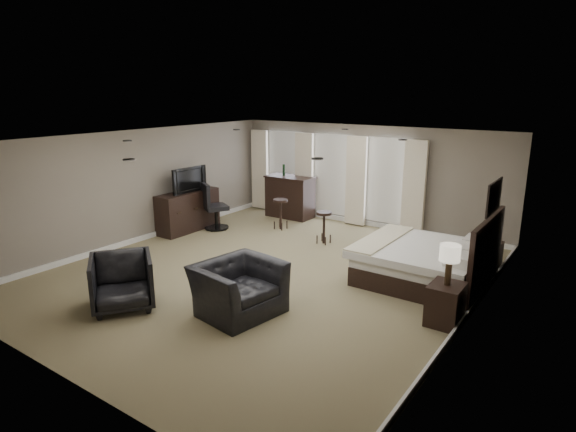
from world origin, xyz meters
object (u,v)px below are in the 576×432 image
Objects in this scene: lamp_far at (493,227)px; desk_chair at (216,206)px; nightstand_far at (490,255)px; bar_stool_left at (281,214)px; bed at (423,245)px; tv at (187,189)px; lamp_near at (449,265)px; dresser at (188,211)px; armchair_near at (238,280)px; nightstand_near at (445,304)px; bar_stool_right at (324,228)px; bar_counter at (290,196)px; armchair_far at (122,279)px.

lamp_far is 6.51m from desk_chair.
bar_stool_left is at bearing -178.35° from nightstand_far.
desk_chair reaches higher than bar_stool_left.
desk_chair is (-5.52, 0.37, -0.09)m from bed.
tv is at bearing -167.33° from nightstand_far.
bed is 3.48× the size of lamp_near.
desk_chair is at bearing 43.24° from dresser.
bed is 3.54m from armchair_near.
lamp_far reaches higher than nightstand_near.
lamp_near is 2.90m from lamp_far.
bed is 6.04m from tv.
nightstand_near is 6.67m from desk_chair.
bar_stool_right is at bearing 146.32° from lamp_near.
nightstand_far is 2.98m from lamp_near.
armchair_near is at bearing -151.90° from lamp_near.
lamp_near is 4.30m from bar_stool_right.
lamp_far reaches higher than tv.
bed is at bearing -121.54° from lamp_far.
lamp_far is 0.38× the size of dresser.
nightstand_near is at bearing -58.46° from bed.
lamp_far reaches higher than bar_stool_right.
bed is at bearing -121.54° from nightstand_far.
bar_stool_left is (1.86, 1.41, -0.11)m from dresser.
bar_stool_left is 0.65× the size of desk_chair.
bed is at bearing -154.21° from desk_chair.
armchair_near is 6.05m from bar_counter.
lamp_near is 0.64× the size of armchair_far.
armchair_near is 1.06× the size of desk_chair.
armchair_near is 3.94m from bar_stool_right.
lamp_far is (0.89, 1.45, 0.16)m from bed.
dresser is at bearing -142.87° from bar_stool_left.
armchair_near reaches higher than armchair_far.
armchair_far is (2.41, -3.79, -0.01)m from dresser.
desk_chair is (-0.86, -2.08, 0.02)m from bar_counter.
desk_chair is at bearing 56.52° from armchair_near.
bed is at bearing -17.38° from bar_stool_left.
armchair_near is at bearing -123.19° from bed.
bar_counter is 1.77× the size of bar_stool_right.
dresser is 4.49m from armchair_far.
armchair_far is at bearing -151.55° from lamp_near.
armchair_far is at bearing -101.35° from bar_stool_right.
armchair_near reaches higher than nightstand_near.
bed is 3.37× the size of lamp_far.
bar_stool_left is (-2.23, 4.26, -0.17)m from armchair_near.
bar_counter is at bearing 144.93° from lamp_near.
dresser is 4.99m from armchair_near.
armchair_near is at bearing -34.88° from dresser.
armchair_far is 4.67m from desk_chair.
armchair_near reaches higher than bar_stool_right.
armchair_far reaches higher than bar_stool_left.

